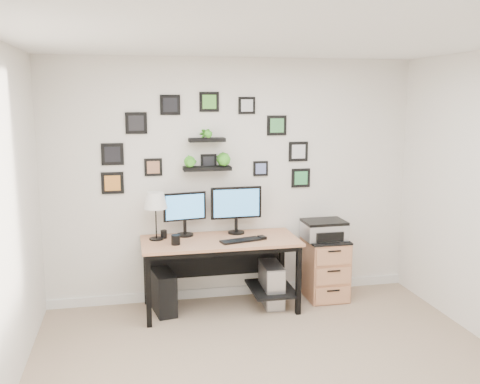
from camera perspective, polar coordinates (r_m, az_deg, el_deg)
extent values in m
plane|color=white|center=(3.79, 5.39, 16.30)|extent=(4.00, 4.00, 0.00)
plane|color=white|center=(5.78, -0.70, 1.25)|extent=(4.00, 0.00, 4.00)
plane|color=white|center=(2.14, 21.41, -15.18)|extent=(4.00, 0.00, 4.00)
cube|color=white|center=(6.08, -0.64, -10.49)|extent=(4.00, 0.03, 0.10)
cube|color=tan|center=(5.50, -2.13, -5.23)|extent=(1.60, 0.70, 0.03)
cube|color=black|center=(5.51, -2.13, -5.63)|extent=(1.54, 0.64, 0.05)
cube|color=black|center=(5.89, -2.66, -6.98)|extent=(1.44, 0.02, 0.41)
cube|color=black|center=(5.78, 3.37, -10.23)|extent=(0.45, 0.63, 0.03)
cube|color=black|center=(5.26, -9.75, -10.39)|extent=(0.05, 0.05, 0.72)
cube|color=black|center=(5.83, -9.98, -8.35)|extent=(0.05, 0.05, 0.72)
cube|color=black|center=(5.51, 6.26, -9.35)|extent=(0.05, 0.05, 0.72)
cube|color=black|center=(6.05, 4.48, -7.52)|extent=(0.05, 0.05, 0.72)
cylinder|color=black|center=(5.66, -5.88, -4.57)|extent=(0.20, 0.20, 0.02)
cylinder|color=black|center=(5.64, -5.90, -3.79)|extent=(0.04, 0.04, 0.16)
cube|color=black|center=(5.59, -5.92, -1.55)|extent=(0.45, 0.10, 0.30)
cube|color=#3F8CCC|center=(5.57, -5.87, -1.59)|extent=(0.40, 0.07, 0.25)
cylinder|color=black|center=(5.73, -0.41, -4.34)|extent=(0.18, 0.18, 0.02)
cylinder|color=black|center=(5.71, -0.42, -3.58)|extent=(0.04, 0.04, 0.16)
cube|color=black|center=(5.65, -0.41, -1.15)|extent=(0.54, 0.04, 0.34)
cube|color=#3F8CCC|center=(5.64, -0.36, -1.19)|extent=(0.49, 0.02, 0.29)
cube|color=black|center=(5.41, 0.06, -5.19)|extent=(0.43, 0.23, 0.02)
cube|color=black|center=(5.52, 2.36, -4.87)|extent=(0.08, 0.11, 0.03)
cylinder|color=black|center=(5.56, -8.90, -4.95)|extent=(0.15, 0.15, 0.01)
cylinder|color=black|center=(5.50, -8.96, -2.68)|extent=(0.01, 0.01, 0.45)
cone|color=white|center=(5.47, -9.01, -0.88)|extent=(0.24, 0.24, 0.17)
cylinder|color=black|center=(5.33, -6.88, -5.09)|extent=(0.09, 0.09, 0.10)
cylinder|color=black|center=(5.58, -8.13, -4.48)|extent=(0.07, 0.07, 0.08)
cube|color=black|center=(5.63, -8.17, -10.54)|extent=(0.26, 0.45, 0.43)
cube|color=gray|center=(5.78, 3.38, -9.79)|extent=(0.22, 0.45, 0.44)
cube|color=silver|center=(5.58, 3.90, -10.56)|extent=(0.18, 0.02, 0.41)
cube|color=tan|center=(6.01, 9.01, -8.08)|extent=(0.42, 0.50, 0.65)
cube|color=black|center=(5.92, 9.10, -4.99)|extent=(0.43, 0.51, 0.02)
cube|color=tan|center=(5.86, 9.86, -10.84)|extent=(0.39, 0.02, 0.18)
cylinder|color=black|center=(5.83, 9.93, -10.33)|extent=(0.14, 0.02, 0.02)
cube|color=tan|center=(5.79, 9.93, -8.84)|extent=(0.39, 0.02, 0.18)
cylinder|color=black|center=(5.76, 10.00, -8.31)|extent=(0.14, 0.02, 0.02)
cube|color=tan|center=(5.72, 9.99, -6.78)|extent=(0.39, 0.02, 0.18)
cylinder|color=black|center=(5.69, 10.06, -6.24)|extent=(0.14, 0.02, 0.02)
cube|color=silver|center=(5.88, 8.94, -4.11)|extent=(0.45, 0.35, 0.17)
cube|color=black|center=(5.85, 8.97, -3.16)|extent=(0.45, 0.35, 0.03)
cube|color=black|center=(5.72, 9.59, -4.79)|extent=(0.30, 0.02, 0.10)
cube|color=black|center=(5.62, -3.53, 2.53)|extent=(0.50, 0.18, 0.04)
cube|color=black|center=(5.58, -3.54, 5.57)|extent=(0.38, 0.15, 0.04)
imported|color=green|center=(5.58, -5.28, 4.05)|extent=(0.15, 0.12, 0.27)
imported|color=green|center=(5.63, -1.83, 4.14)|extent=(0.15, 0.15, 0.27)
imported|color=green|center=(5.57, -3.56, 7.09)|extent=(0.13, 0.09, 0.25)
cube|color=black|center=(5.65, -3.31, 9.58)|extent=(0.21, 0.02, 0.21)
cube|color=#52AC39|center=(5.64, -3.29, 9.58)|extent=(0.14, 0.00, 0.14)
cube|color=black|center=(5.91, 6.24, 4.32)|extent=(0.22, 0.02, 0.22)
cube|color=silver|center=(5.90, 6.27, 4.31)|extent=(0.15, 0.00, 0.15)
cube|color=black|center=(5.59, -11.02, 7.23)|extent=(0.22, 0.02, 0.22)
cube|color=black|center=(5.58, -11.01, 7.23)|extent=(0.15, 0.00, 0.15)
cube|color=black|center=(5.81, 2.21, 2.52)|extent=(0.16, 0.02, 0.16)
cube|color=#6675B2|center=(5.80, 2.24, 2.50)|extent=(0.11, 0.00, 0.11)
cube|color=black|center=(5.62, -13.45, 3.94)|extent=(0.22, 0.02, 0.22)
cube|color=black|center=(5.61, -13.45, 3.93)|extent=(0.16, 0.00, 0.16)
cube|color=black|center=(5.61, -7.46, 9.20)|extent=(0.21, 0.02, 0.21)
cube|color=black|center=(5.59, -7.45, 9.20)|extent=(0.15, 0.00, 0.15)
cube|color=black|center=(5.69, -3.37, 3.22)|extent=(0.17, 0.02, 0.17)
cube|color=black|center=(5.68, -3.35, 3.20)|extent=(0.12, 0.00, 0.12)
cube|color=black|center=(5.64, -9.24, 2.63)|extent=(0.18, 0.02, 0.18)
cube|color=#A86E4D|center=(5.63, -9.23, 2.61)|extent=(0.13, 0.00, 0.13)
cube|color=black|center=(5.96, 6.50, 1.50)|extent=(0.21, 0.02, 0.21)
cube|color=#3BA358|center=(5.95, 6.53, 1.49)|extent=(0.15, 0.00, 0.15)
cube|color=black|center=(5.73, 0.73, 9.21)|extent=(0.18, 0.02, 0.18)
cube|color=silver|center=(5.72, 0.76, 9.21)|extent=(0.13, 0.00, 0.13)
cube|color=black|center=(5.66, -13.44, 0.94)|extent=(0.23, 0.02, 0.23)
cube|color=orange|center=(5.65, -13.44, 0.92)|extent=(0.16, 0.00, 0.16)
cube|color=black|center=(5.81, 3.94, 7.10)|extent=(0.21, 0.02, 0.21)
cube|color=#469B52|center=(5.80, 3.97, 7.09)|extent=(0.15, 0.00, 0.15)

